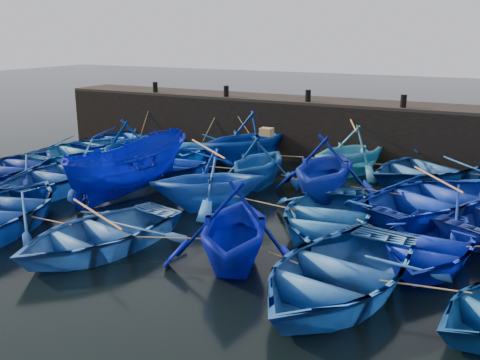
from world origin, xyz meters
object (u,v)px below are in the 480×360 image
at_px(boat_13, 13,167).
at_px(boat_0, 125,139).
at_px(boat_8, 178,163).
at_px(wooden_crate, 267,132).

bearing_deg(boat_13, boat_0, -106.69).
height_order(boat_8, wooden_crate, wooden_crate).
relative_size(boat_13, wooden_crate, 11.71).
bearing_deg(boat_0, boat_8, 157.37).
xyz_separation_m(boat_8, boat_13, (-5.33, -3.38, -0.02)).
height_order(boat_0, wooden_crate, wooden_crate).
height_order(boat_0, boat_13, boat_0).
xyz_separation_m(boat_13, wooden_crate, (9.04, 3.56, 1.54)).
distance_m(boat_0, wooden_crate, 9.24).
bearing_deg(wooden_crate, boat_13, -158.52).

